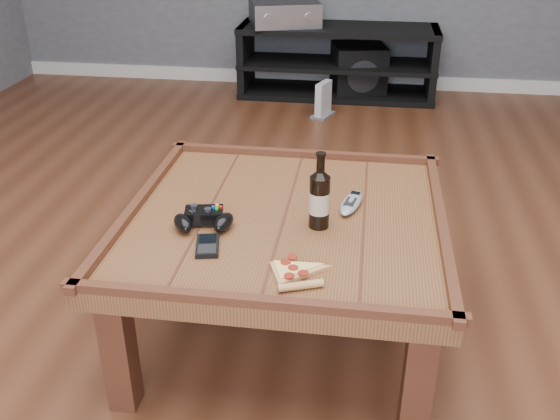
# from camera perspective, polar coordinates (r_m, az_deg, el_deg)

# --- Properties ---
(ground) EXTENTS (6.00, 6.00, 0.00)m
(ground) POSITION_cam_1_polar(r_m,az_deg,el_deg) (2.23, 0.42, -10.74)
(ground) COLOR #482514
(ground) RESTS_ON ground
(baseboard) EXTENTS (5.00, 0.02, 0.10)m
(baseboard) POSITION_cam_1_polar(r_m,az_deg,el_deg) (4.91, 5.33, 11.79)
(baseboard) COLOR silver
(baseboard) RESTS_ON ground
(coffee_table) EXTENTS (1.03, 1.03, 0.48)m
(coffee_table) POSITION_cam_1_polar(r_m,az_deg,el_deg) (2.01, 0.46, -1.96)
(coffee_table) COLOR #562F18
(coffee_table) RESTS_ON ground
(media_console) EXTENTS (1.40, 0.45, 0.50)m
(media_console) POSITION_cam_1_polar(r_m,az_deg,el_deg) (4.63, 5.24, 13.32)
(media_console) COLOR black
(media_console) RESTS_ON ground
(beer_bottle) EXTENTS (0.06, 0.06, 0.24)m
(beer_bottle) POSITION_cam_1_polar(r_m,az_deg,el_deg) (1.88, 3.63, 1.13)
(beer_bottle) COLOR black
(beer_bottle) RESTS_ON coffee_table
(game_controller) EXTENTS (0.20, 0.15, 0.06)m
(game_controller) POSITION_cam_1_polar(r_m,az_deg,el_deg) (1.92, -7.00, -0.85)
(game_controller) COLOR black
(game_controller) RESTS_ON coffee_table
(pizza_slice) EXTENTS (0.20, 0.25, 0.02)m
(pizza_slice) POSITION_cam_1_polar(r_m,az_deg,el_deg) (1.68, 1.30, -5.74)
(pizza_slice) COLOR tan
(pizza_slice) RESTS_ON coffee_table
(smartphone) EXTENTS (0.09, 0.13, 0.02)m
(smartphone) POSITION_cam_1_polar(r_m,az_deg,el_deg) (1.81, -6.65, -3.26)
(smartphone) COLOR black
(smartphone) RESTS_ON coffee_table
(remote_control) EXTENTS (0.09, 0.19, 0.03)m
(remote_control) POSITION_cam_1_polar(r_m,az_deg,el_deg) (2.04, 6.54, 0.67)
(remote_control) COLOR gray
(remote_control) RESTS_ON coffee_table
(av_receiver) EXTENTS (0.56, 0.50, 0.16)m
(av_receiver) POSITION_cam_1_polar(r_m,az_deg,el_deg) (4.59, 0.42, 17.59)
(av_receiver) COLOR black
(av_receiver) RESTS_ON media_console
(subwoofer) EXTENTS (0.43, 0.43, 0.36)m
(subwoofer) POSITION_cam_1_polar(r_m,az_deg,el_deg) (4.69, 7.18, 12.58)
(subwoofer) COLOR black
(subwoofer) RESTS_ON ground
(game_console) EXTENTS (0.16, 0.21, 0.23)m
(game_console) POSITION_cam_1_polar(r_m,az_deg,el_deg) (4.21, 3.98, 9.93)
(game_console) COLOR slate
(game_console) RESTS_ON ground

